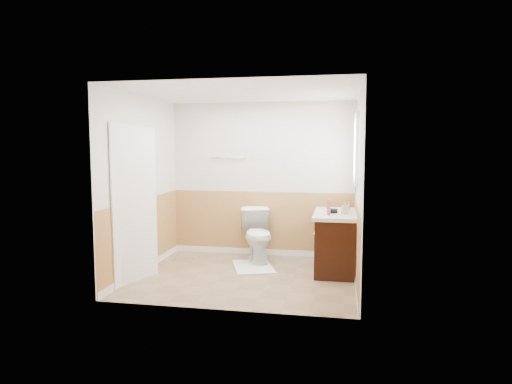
% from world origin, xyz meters
% --- Properties ---
extents(floor, '(3.00, 3.00, 0.00)m').
position_xyz_m(floor, '(0.00, 0.00, 0.00)').
color(floor, '#8C7051').
rests_on(floor, ground).
extents(ceiling, '(3.00, 3.00, 0.00)m').
position_xyz_m(ceiling, '(0.00, 0.00, 2.50)').
color(ceiling, white).
rests_on(ceiling, floor).
extents(wall_back, '(3.00, 0.00, 3.00)m').
position_xyz_m(wall_back, '(0.00, 1.30, 1.25)').
color(wall_back, silver).
rests_on(wall_back, floor).
extents(wall_front, '(3.00, 0.00, 3.00)m').
position_xyz_m(wall_front, '(0.00, -1.30, 1.25)').
color(wall_front, silver).
rests_on(wall_front, floor).
extents(wall_left, '(0.00, 3.00, 3.00)m').
position_xyz_m(wall_left, '(-1.50, 0.00, 1.25)').
color(wall_left, silver).
rests_on(wall_left, floor).
extents(wall_right, '(0.00, 3.00, 3.00)m').
position_xyz_m(wall_right, '(1.50, 0.00, 1.25)').
color(wall_right, silver).
rests_on(wall_right, floor).
extents(wainscot_back, '(3.00, 0.00, 3.00)m').
position_xyz_m(wainscot_back, '(0.00, 1.29, 0.50)').
color(wainscot_back, tan).
rests_on(wainscot_back, floor).
extents(wainscot_front, '(3.00, 0.00, 3.00)m').
position_xyz_m(wainscot_front, '(0.00, -1.29, 0.50)').
color(wainscot_front, tan).
rests_on(wainscot_front, floor).
extents(wainscot_left, '(0.00, 2.60, 2.60)m').
position_xyz_m(wainscot_left, '(-1.49, 0.00, 0.50)').
color(wainscot_left, tan).
rests_on(wainscot_left, floor).
extents(wainscot_right, '(0.00, 2.60, 2.60)m').
position_xyz_m(wainscot_right, '(1.49, 0.00, 0.50)').
color(wainscot_right, tan).
rests_on(wainscot_right, floor).
extents(toilet, '(0.70, 0.91, 0.82)m').
position_xyz_m(toilet, '(0.02, 0.83, 0.41)').
color(toilet, white).
rests_on(toilet, floor).
extents(bath_mat, '(0.78, 0.94, 0.02)m').
position_xyz_m(bath_mat, '(0.02, 0.48, 0.01)').
color(bath_mat, white).
rests_on(bath_mat, floor).
extents(vanity_cabinet, '(0.55, 1.10, 0.80)m').
position_xyz_m(vanity_cabinet, '(1.21, 0.53, 0.40)').
color(vanity_cabinet, black).
rests_on(vanity_cabinet, floor).
extents(vanity_knob_left, '(0.03, 0.03, 0.03)m').
position_xyz_m(vanity_knob_left, '(0.91, 0.43, 0.55)').
color(vanity_knob_left, white).
rests_on(vanity_knob_left, vanity_cabinet).
extents(vanity_knob_right, '(0.03, 0.03, 0.03)m').
position_xyz_m(vanity_knob_right, '(0.91, 0.63, 0.55)').
color(vanity_knob_right, silver).
rests_on(vanity_knob_right, vanity_cabinet).
extents(countertop, '(0.60, 1.15, 0.05)m').
position_xyz_m(countertop, '(1.20, 0.53, 0.83)').
color(countertop, silver).
rests_on(countertop, vanity_cabinet).
extents(sink_basin, '(0.36, 0.36, 0.02)m').
position_xyz_m(sink_basin, '(1.21, 0.68, 0.86)').
color(sink_basin, white).
rests_on(sink_basin, countertop).
extents(faucet, '(0.02, 0.02, 0.14)m').
position_xyz_m(faucet, '(1.39, 0.68, 0.92)').
color(faucet, silver).
rests_on(faucet, countertop).
extents(lotion_bottle, '(0.05, 0.05, 0.22)m').
position_xyz_m(lotion_bottle, '(1.11, 0.25, 0.96)').
color(lotion_bottle, '#CC3463').
rests_on(lotion_bottle, countertop).
extents(soap_dispenser, '(0.10, 0.10, 0.18)m').
position_xyz_m(soap_dispenser, '(1.33, 0.39, 0.94)').
color(soap_dispenser, '#979EAA').
rests_on(soap_dispenser, countertop).
extents(hair_dryer_body, '(0.14, 0.07, 0.07)m').
position_xyz_m(hair_dryer_body, '(1.16, 0.44, 0.89)').
color(hair_dryer_body, black).
rests_on(hair_dryer_body, countertop).
extents(hair_dryer_handle, '(0.03, 0.03, 0.07)m').
position_xyz_m(hair_dryer_handle, '(1.13, 0.47, 0.86)').
color(hair_dryer_handle, black).
rests_on(hair_dryer_handle, countertop).
extents(mirror_panel, '(0.02, 0.35, 0.90)m').
position_xyz_m(mirror_panel, '(1.48, 1.10, 1.55)').
color(mirror_panel, silver).
rests_on(mirror_panel, wall_right).
extents(window_frame, '(0.04, 0.80, 1.00)m').
position_xyz_m(window_frame, '(1.47, 0.59, 1.75)').
color(window_frame, white).
rests_on(window_frame, wall_right).
extents(window_glass, '(0.01, 0.70, 0.90)m').
position_xyz_m(window_glass, '(1.49, 0.59, 1.75)').
color(window_glass, white).
rests_on(window_glass, wall_right).
extents(door, '(0.29, 0.78, 2.04)m').
position_xyz_m(door, '(-1.40, -0.45, 1.02)').
color(door, white).
rests_on(door, wall_left).
extents(door_frame, '(0.02, 0.92, 2.10)m').
position_xyz_m(door_frame, '(-1.48, -0.45, 1.03)').
color(door_frame, white).
rests_on(door_frame, wall_left).
extents(door_knob, '(0.06, 0.06, 0.06)m').
position_xyz_m(door_knob, '(-1.34, -0.12, 0.95)').
color(door_knob, silver).
rests_on(door_knob, door).
extents(towel_bar, '(0.62, 0.02, 0.02)m').
position_xyz_m(towel_bar, '(-0.55, 1.25, 1.60)').
color(towel_bar, silver).
rests_on(towel_bar, wall_back).
extents(tp_holder_bar, '(0.14, 0.02, 0.02)m').
position_xyz_m(tp_holder_bar, '(-0.10, 1.23, 0.70)').
color(tp_holder_bar, silver).
rests_on(tp_holder_bar, wall_back).
extents(tp_roll, '(0.10, 0.11, 0.11)m').
position_xyz_m(tp_roll, '(-0.10, 1.23, 0.70)').
color(tp_roll, white).
rests_on(tp_roll, tp_holder_bar).
extents(tp_sheet, '(0.10, 0.01, 0.16)m').
position_xyz_m(tp_sheet, '(-0.10, 1.23, 0.59)').
color(tp_sheet, white).
rests_on(tp_sheet, tp_roll).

